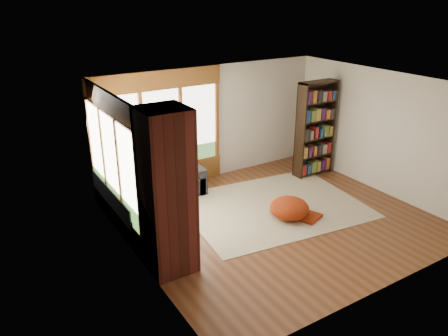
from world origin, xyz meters
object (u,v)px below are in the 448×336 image
pouf (289,208)px  dog_tan (164,163)px  sectional_sofa (146,196)px  dog_brindle (152,185)px  area_rug (273,206)px  bookshelf (315,129)px  brick_chimney (167,193)px

pouf → dog_tan: dog_tan is taller
sectional_sofa → dog_brindle: (-0.07, -0.50, 0.45)m
area_rug → bookshelf: size_ratio=1.57×
brick_chimney → area_rug: 3.08m
brick_chimney → pouf: 2.87m
bookshelf → pouf: (-1.89, -1.43, -0.90)m
sectional_sofa → dog_tan: size_ratio=1.92×
dog_tan → dog_brindle: 0.94m
dog_tan → brick_chimney: bearing=-147.9°
sectional_sofa → dog_brindle: size_ratio=2.76×
bookshelf → dog_brindle: (-4.16, -0.16, -0.37)m
sectional_sofa → pouf: size_ratio=2.90×
pouf → dog_brindle: 2.66m
area_rug → pouf: (-0.03, -0.54, 0.21)m
brick_chimney → dog_tan: (0.96, 2.28, -0.48)m
sectional_sofa → bookshelf: bookshelf is taller
pouf → dog_brindle: size_ratio=0.95×
dog_tan → bookshelf: bearing=-44.1°
bookshelf → pouf: bearing=-142.9°
bookshelf → dog_brindle: bearing=-177.8°
brick_chimney → sectional_sofa: 2.32m
pouf → area_rug: bearing=86.9°
area_rug → pouf: size_ratio=4.62×
bookshelf → dog_tan: bookshelf is taller
sectional_sofa → dog_brindle: bearing=-101.6°
dog_brindle → brick_chimney: bearing=163.8°
dog_brindle → dog_tan: bearing=-40.8°
brick_chimney → dog_brindle: size_ratio=3.26×
sectional_sofa → dog_tan: dog_tan is taller
brick_chimney → pouf: brick_chimney is taller
dog_tan → dog_brindle: dog_tan is taller
brick_chimney → sectional_sofa: bearing=77.7°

